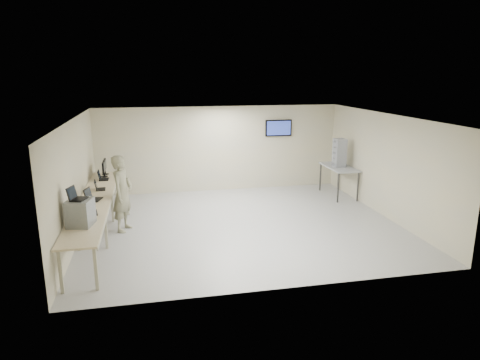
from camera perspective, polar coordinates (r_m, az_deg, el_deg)
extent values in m
cube|color=#BBBBBB|center=(11.23, 0.21, -5.94)|extent=(8.00, 7.00, 0.01)
cube|color=silver|center=(10.60, 0.22, 8.42)|extent=(8.00, 7.00, 0.01)
cube|color=#B5B3A0|center=(14.21, -2.73, 4.17)|extent=(8.00, 0.01, 2.80)
cube|color=#B5B3A0|center=(7.57, 5.76, -4.87)|extent=(8.00, 0.01, 2.80)
cube|color=#B5B3A0|center=(10.76, -21.11, -0.03)|extent=(0.01, 7.00, 2.80)
cube|color=#B5B3A0|center=(12.29, 18.80, 1.84)|extent=(0.01, 7.00, 2.80)
cube|color=#363636|center=(14.53, 5.11, 6.95)|extent=(0.15, 0.04, 0.15)
cube|color=black|center=(14.50, 5.16, 6.93)|extent=(0.90, 0.06, 0.55)
cube|color=#273895|center=(14.46, 5.20, 6.91)|extent=(0.82, 0.01, 0.47)
cube|color=beige|center=(10.83, -18.78, -2.59)|extent=(0.75, 6.00, 0.04)
cube|color=#A8A48C|center=(10.80, -16.79, -2.66)|extent=(0.02, 6.00, 0.06)
cube|color=#A8A48C|center=(8.39, -22.82, -11.16)|extent=(0.06, 0.06, 0.86)
cube|color=#A8A48C|center=(8.29, -18.68, -11.08)|extent=(0.06, 0.06, 0.86)
cube|color=#A8A48C|center=(10.16, -20.84, -6.53)|extent=(0.06, 0.06, 0.86)
cube|color=#A8A48C|center=(10.08, -17.45, -6.42)|extent=(0.06, 0.06, 0.86)
cube|color=#A8A48C|center=(11.85, -19.56, -3.51)|extent=(0.06, 0.06, 0.86)
cube|color=#A8A48C|center=(11.78, -16.67, -3.39)|extent=(0.06, 0.06, 0.86)
cube|color=#A8A48C|center=(13.71, -18.54, -1.08)|extent=(0.06, 0.06, 0.86)
cube|color=#A8A48C|center=(13.65, -16.05, -0.96)|extent=(0.06, 0.06, 0.86)
cube|color=slate|center=(9.05, -20.51, -4.09)|extent=(0.55, 0.59, 0.53)
cube|color=black|center=(8.97, -20.67, -2.40)|extent=(0.35, 0.41, 0.02)
cube|color=black|center=(8.96, -21.54, -1.60)|extent=(0.16, 0.33, 0.25)
cube|color=black|center=(8.95, -21.45, -1.59)|extent=(0.13, 0.29, 0.21)
cube|color=black|center=(9.79, -19.30, -4.19)|extent=(0.33, 0.42, 0.02)
cube|color=black|center=(9.77, -20.17, -3.39)|extent=(0.13, 0.37, 0.27)
cube|color=black|center=(9.77, -20.08, -3.39)|extent=(0.10, 0.32, 0.23)
cube|color=black|center=(10.78, -18.83, -2.49)|extent=(0.37, 0.44, 0.02)
cube|color=black|center=(10.76, -19.62, -1.75)|extent=(0.16, 0.37, 0.28)
cube|color=black|center=(10.76, -19.54, -1.75)|extent=(0.13, 0.32, 0.23)
cube|color=black|center=(11.69, -18.07, -1.18)|extent=(0.25, 0.34, 0.02)
cube|color=black|center=(11.67, -18.69, -0.61)|extent=(0.08, 0.31, 0.23)
cube|color=black|center=(11.67, -18.62, -0.60)|extent=(0.06, 0.27, 0.19)
cube|color=black|center=(12.74, -17.66, 0.09)|extent=(0.25, 0.35, 0.02)
cube|color=black|center=(12.72, -18.28, 0.66)|extent=(0.07, 0.33, 0.25)
cube|color=black|center=(12.72, -18.21, 0.66)|extent=(0.05, 0.29, 0.21)
cylinder|color=black|center=(13.10, -17.63, 0.46)|extent=(0.20, 0.20, 0.01)
cube|color=black|center=(13.09, -17.66, 0.83)|extent=(0.04, 0.03, 0.16)
cube|color=black|center=(13.04, -17.72, 1.67)|extent=(0.05, 0.44, 0.30)
cube|color=black|center=(13.04, -17.60, 1.68)|extent=(0.00, 0.40, 0.25)
cylinder|color=black|center=(13.39, -17.51, 0.75)|extent=(0.20, 0.20, 0.02)
cube|color=black|center=(13.37, -17.54, 1.13)|extent=(0.04, 0.03, 0.16)
cube|color=black|center=(13.33, -17.61, 1.98)|extent=(0.05, 0.46, 0.31)
cube|color=black|center=(13.33, -17.48, 1.98)|extent=(0.00, 0.42, 0.26)
imported|color=#626954|center=(10.95, -15.41, -1.74)|extent=(0.69, 0.82, 1.92)
cube|color=#95989C|center=(13.93, 13.09, 1.69)|extent=(0.75, 1.61, 0.04)
cube|color=#363636|center=(13.29, 12.96, -1.03)|extent=(0.04, 0.04, 0.92)
cube|color=#363636|center=(14.54, 10.67, 0.38)|extent=(0.04, 0.04, 0.92)
cube|color=#363636|center=(13.57, 15.45, -0.88)|extent=(0.04, 0.04, 0.92)
cube|color=#363636|center=(14.79, 13.00, 0.50)|extent=(0.04, 0.04, 0.92)
cube|color=#999FAE|center=(13.90, 13.04, 2.13)|extent=(0.34, 0.37, 0.18)
cube|color=#999FAE|center=(13.87, 13.08, 2.85)|extent=(0.34, 0.37, 0.18)
cube|color=#999FAE|center=(13.83, 13.12, 3.57)|extent=(0.34, 0.37, 0.18)
cube|color=#999FAE|center=(13.80, 13.16, 4.29)|extent=(0.34, 0.37, 0.18)
cube|color=#999FAE|center=(13.78, 13.20, 5.01)|extent=(0.34, 0.37, 0.18)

